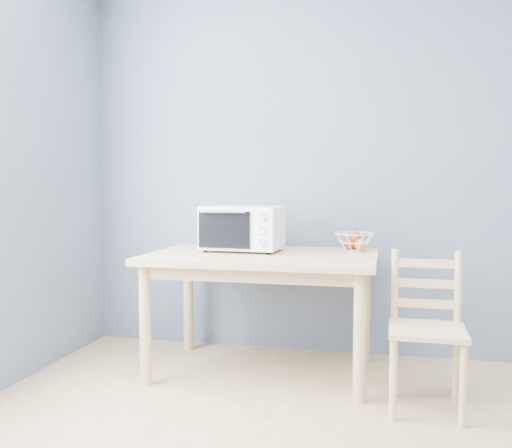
% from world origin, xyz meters
% --- Properties ---
extents(room, '(4.01, 4.51, 2.61)m').
position_xyz_m(room, '(0.00, 0.00, 1.30)').
color(room, tan).
rests_on(room, ground).
extents(dining_table, '(1.40, 0.90, 0.75)m').
position_xyz_m(dining_table, '(-0.62, 1.70, 0.65)').
color(dining_table, tan).
rests_on(dining_table, ground).
extents(toaster_oven, '(0.51, 0.38, 0.29)m').
position_xyz_m(toaster_oven, '(-0.79, 1.79, 0.90)').
color(toaster_oven, white).
rests_on(toaster_oven, dining_table).
extents(fruit_basket, '(0.31, 0.31, 0.13)m').
position_xyz_m(fruit_basket, '(-0.07, 1.96, 0.81)').
color(fruit_basket, silver).
rests_on(fruit_basket, dining_table).
extents(dining_chair, '(0.39, 0.39, 0.82)m').
position_xyz_m(dining_chair, '(0.34, 1.33, 0.41)').
color(dining_chair, tan).
rests_on(dining_chair, ground).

